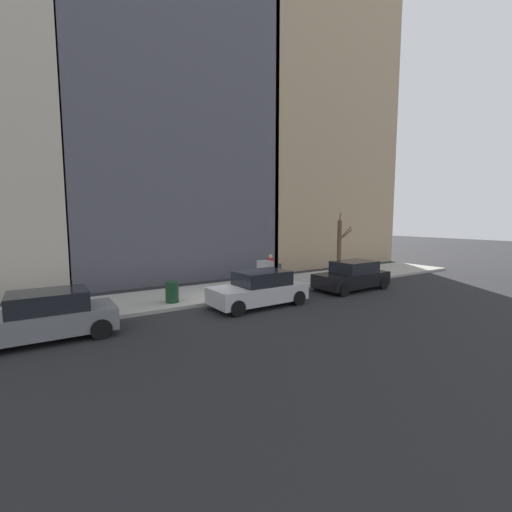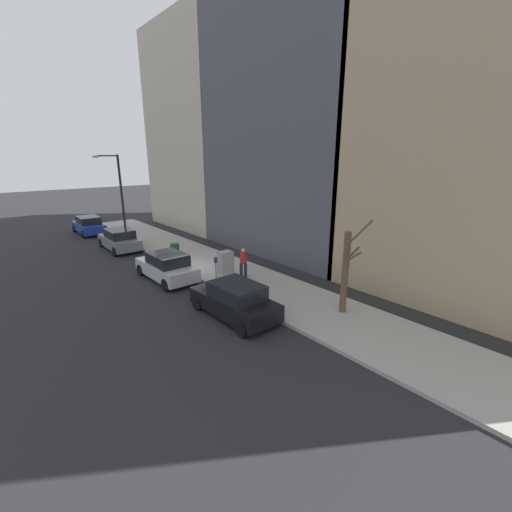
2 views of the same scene
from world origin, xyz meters
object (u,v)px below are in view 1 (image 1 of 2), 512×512
at_px(office_tower_left, 291,135).
at_px(trash_bin, 172,292).
at_px(parked_car_black, 352,276).
at_px(parking_meter, 280,274).
at_px(utility_box, 265,275).
at_px(office_block_center, 154,68).
at_px(pedestrian_near_meter, 271,267).
at_px(bare_tree, 339,246).
at_px(parked_car_silver, 259,289).
at_px(parked_car_grey, 44,317).

bearing_deg(office_tower_left, trash_bin, 125.80).
relative_size(parked_car_black, parking_meter, 3.14).
height_order(utility_box, office_tower_left, office_tower_left).
xyz_separation_m(utility_box, office_block_center, (10.50, 2.31, 13.42)).
bearing_deg(office_tower_left, pedestrian_near_meter, 137.00).
xyz_separation_m(pedestrian_near_meter, office_tower_left, (10.01, -9.34, 10.24)).
height_order(pedestrian_near_meter, office_tower_left, office_tower_left).
relative_size(bare_tree, office_tower_left, 0.18).
bearing_deg(parking_meter, parked_car_black, -112.06).
xyz_separation_m(parked_car_silver, office_tower_left, (13.13, -12.15, 10.59)).
distance_m(parked_car_black, bare_tree, 4.80).
distance_m(parked_car_black, parking_meter, 3.97).
height_order(parked_car_silver, trash_bin, parked_car_silver).
distance_m(parking_meter, utility_box, 0.92).
xyz_separation_m(parked_car_grey, parking_meter, (1.48, -10.26, 0.24)).
xyz_separation_m(parked_car_black, parking_meter, (1.49, 3.68, 0.24)).
relative_size(parked_car_silver, trash_bin, 4.70).
bearing_deg(parked_car_black, parked_car_grey, 88.73).
bearing_deg(office_tower_left, parking_meter, 139.52).
bearing_deg(parked_car_grey, parking_meter, -81.39).
bearing_deg(parked_car_black, bare_tree, -39.39).
distance_m(parked_car_black, office_block_center, 19.69).
xyz_separation_m(bare_tree, office_tower_left, (9.33, -3.27, 9.34)).
bearing_deg(utility_box, parked_car_black, -120.28).
height_order(parked_car_black, bare_tree, bare_tree).
distance_m(parked_car_black, pedestrian_near_meter, 4.38).
xyz_separation_m(parked_car_grey, office_tower_left, (12.97, -20.06, 10.59)).
bearing_deg(bare_tree, utility_box, 100.73).
xyz_separation_m(bare_tree, pedestrian_near_meter, (-0.68, 6.07, -0.91)).
bearing_deg(utility_box, parked_car_silver, 141.02).
xyz_separation_m(parking_meter, pedestrian_near_meter, (1.47, -0.46, 0.11)).
xyz_separation_m(parked_car_grey, trash_bin, (1.93, -4.77, -0.14)).
bearing_deg(trash_bin, parking_meter, -94.68).
bearing_deg(parked_car_grey, utility_box, -76.39).
height_order(parking_meter, office_block_center, office_block_center).
height_order(pedestrian_near_meter, office_block_center, office_block_center).
bearing_deg(utility_box, parking_meter, -158.66).
distance_m(parking_meter, office_block_center, 17.67).
bearing_deg(trash_bin, pedestrian_near_meter, -80.29).
bearing_deg(parked_car_grey, pedestrian_near_meter, -74.22).
distance_m(parked_car_black, trash_bin, 9.38).
bearing_deg(pedestrian_near_meter, office_tower_left, 172.41).
height_order(parked_car_black, utility_box, utility_box).
height_order(parked_car_grey, utility_box, utility_box).
distance_m(parking_meter, trash_bin, 5.53).
distance_m(office_tower_left, office_block_center, 12.79).
height_order(parked_car_grey, office_block_center, office_block_center).
xyz_separation_m(parked_car_black, parked_car_grey, (0.01, 13.94, 0.00)).
bearing_deg(pedestrian_near_meter, office_block_center, -127.12).
height_order(bare_tree, office_tower_left, office_tower_left).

